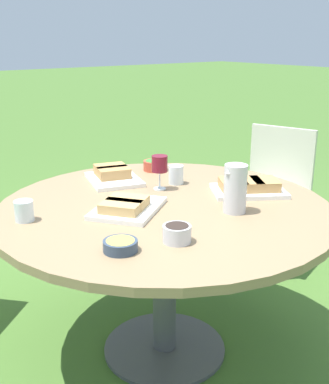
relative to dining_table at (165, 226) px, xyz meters
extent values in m
plane|color=#446B2B|center=(0.00, 0.00, -0.65)|extent=(40.00, 40.00, 0.00)
cylinder|color=#4C4C51|center=(0.00, 0.00, -0.64)|extent=(0.59, 0.59, 0.02)
cylinder|color=#4C4C51|center=(0.00, 0.00, -0.28)|extent=(0.11, 0.11, 0.69)
cylinder|color=#8C7251|center=(0.00, 0.00, 0.08)|extent=(1.48, 1.48, 0.03)
cube|color=beige|center=(-1.12, -0.35, -0.20)|extent=(0.53, 0.54, 0.04)
cube|color=beige|center=(-1.31, -0.40, 0.03)|extent=(0.16, 0.43, 0.42)
cylinder|color=beige|center=(-0.89, -0.48, -0.43)|extent=(0.03, 0.03, 0.43)
cylinder|color=beige|center=(-1.00, -0.11, -0.43)|extent=(0.03, 0.03, 0.43)
cylinder|color=beige|center=(-1.24, -0.59, -0.43)|extent=(0.03, 0.03, 0.43)
cylinder|color=beige|center=(-1.36, -0.22, -0.43)|extent=(0.03, 0.03, 0.43)
cylinder|color=silver|center=(-0.18, 0.25, 0.20)|extent=(0.10, 0.10, 0.21)
cone|color=silver|center=(-0.14, 0.25, 0.29)|extent=(0.02, 0.02, 0.02)
cylinder|color=silver|center=(-0.12, -0.19, 0.10)|extent=(0.06, 0.06, 0.01)
cylinder|color=silver|center=(-0.12, -0.19, 0.15)|extent=(0.01, 0.01, 0.08)
cylinder|color=maroon|center=(-0.12, -0.19, 0.23)|extent=(0.08, 0.08, 0.08)
cube|color=white|center=(0.17, -0.04, 0.11)|extent=(0.41, 0.39, 0.02)
cube|color=tan|center=(0.23, 0.00, 0.14)|extent=(0.19, 0.20, 0.04)
cube|color=tan|center=(0.17, -0.04, 0.14)|extent=(0.19, 0.20, 0.04)
cube|color=white|center=(-0.42, 0.11, 0.11)|extent=(0.41, 0.37, 0.02)
cube|color=#B2844C|center=(-0.35, 0.07, 0.14)|extent=(0.18, 0.19, 0.05)
cube|color=#B2844C|center=(-0.42, 0.11, 0.14)|extent=(0.18, 0.19, 0.05)
cube|color=#B2844C|center=(-0.48, 0.15, 0.14)|extent=(0.18, 0.19, 0.05)
cube|color=white|center=(-0.02, -0.44, 0.11)|extent=(0.32, 0.37, 0.02)
cube|color=#B2844C|center=(-0.04, -0.51, 0.15)|extent=(0.18, 0.15, 0.05)
cube|color=#B2844C|center=(-0.02, -0.44, 0.15)|extent=(0.18, 0.15, 0.05)
cylinder|color=#334256|center=(0.41, 0.28, 0.12)|extent=(0.12, 0.12, 0.04)
cylinder|color=#E0C147|center=(0.41, 0.28, 0.13)|extent=(0.10, 0.10, 0.02)
cylinder|color=#B74733|center=(-0.31, -0.49, 0.13)|extent=(0.12, 0.12, 0.05)
cylinder|color=#387533|center=(-0.31, -0.49, 0.14)|extent=(0.10, 0.10, 0.02)
cylinder|color=silver|center=(0.21, 0.34, 0.13)|extent=(0.10, 0.10, 0.06)
cylinder|color=#2D231E|center=(0.21, 0.34, 0.15)|extent=(0.08, 0.08, 0.03)
cylinder|color=silver|center=(0.56, -0.20, 0.14)|extent=(0.08, 0.08, 0.08)
cylinder|color=silver|center=(-0.24, -0.22, 0.15)|extent=(0.08, 0.08, 0.09)
camera|label=1|loc=(1.23, 1.57, 0.81)|focal=45.00mm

